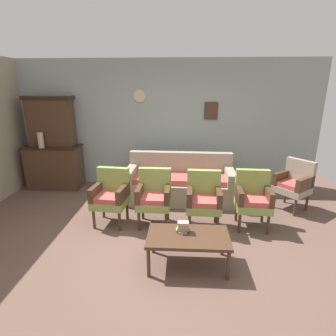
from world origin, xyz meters
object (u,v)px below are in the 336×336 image
book_stack_on_table (183,227)px  vase_on_cabinet (41,140)px  armchair_row_middle (154,195)px  armchair_by_doorway (204,198)px  floral_couch (180,184)px  side_cabinet (55,167)px  wingback_chair_by_fireplace (294,183)px  armchair_near_couch_end (253,197)px  coffee_table (188,239)px  armchair_near_cabinet (111,194)px

book_stack_on_table → vase_on_cabinet: bearing=141.9°
armchair_row_middle → armchair_by_doorway: (0.78, -0.06, 0.00)m
floral_couch → armchair_by_doorway: (0.38, -1.03, 0.17)m
side_cabinet → wingback_chair_by_fireplace: 4.84m
armchair_row_middle → wingback_chair_by_fireplace: 2.54m
armchair_by_doorway → wingback_chair_by_fireplace: same height
armchair_by_doorway → book_stack_on_table: 0.96m
armchair_near_couch_end → book_stack_on_table: bearing=-138.1°
vase_on_cabinet → armchair_by_doorway: vase_on_cabinet is taller
floral_couch → book_stack_on_table: (0.07, -1.94, 0.17)m
floral_couch → coffee_table: 2.02m
wingback_chair_by_fireplace → armchair_near_cabinet: bearing=-167.2°
vase_on_cabinet → wingback_chair_by_fireplace: size_ratio=0.35×
floral_couch → armchair_near_cabinet: 1.48m
book_stack_on_table → armchair_near_couch_end: bearing=41.9°
armchair_row_middle → book_stack_on_table: armchair_row_middle is taller
vase_on_cabinet → armchair_near_cabinet: bearing=-37.1°
floral_couch → vase_on_cabinet: bearing=172.8°
floral_couch → armchair_near_couch_end: same height
vase_on_cabinet → armchair_near_cabinet: size_ratio=0.35×
armchair_row_middle → armchair_near_couch_end: size_ratio=1.00×
armchair_row_middle → coffee_table: 1.17m
armchair_near_cabinet → wingback_chair_by_fireplace: (3.13, 0.71, 0.00)m
armchair_near_cabinet → floral_couch: bearing=41.9°
armchair_by_doorway → coffee_table: (-0.25, -0.98, -0.12)m
armchair_near_cabinet → wingback_chair_by_fireplace: bearing=12.8°
coffee_table → armchair_near_cabinet: bearing=139.7°
side_cabinet → floral_couch: side_cabinet is taller
wingback_chair_by_fireplace → floral_couch: bearing=172.5°
vase_on_cabinet → book_stack_on_table: vase_on_cabinet is taller
floral_couch → side_cabinet: bearing=168.7°
vase_on_cabinet → armchair_near_cabinet: 2.30m
side_cabinet → armchair_near_cabinet: size_ratio=1.28×
armchair_near_couch_end → wingback_chair_by_fireplace: same height
armchair_near_cabinet → armchair_by_doorway: (1.47, -0.05, 0.00)m
side_cabinet → vase_on_cabinet: size_ratio=3.63×
armchair_by_doorway → armchair_near_couch_end: bearing=5.1°
floral_couch → armchair_row_middle: (-0.40, -0.97, 0.17)m
armchair_row_middle → armchair_by_doorway: size_ratio=1.00×
armchair_by_doorway → wingback_chair_by_fireplace: (1.66, 0.76, 0.00)m
armchair_row_middle → wingback_chair_by_fireplace: size_ratio=1.00×
armchair_row_middle → armchair_near_couch_end: (1.55, 0.01, 0.00)m
armchair_near_cabinet → book_stack_on_table: (1.16, -0.96, -0.01)m
floral_couch → armchair_near_couch_end: bearing=-40.0°
armchair_near_couch_end → armchair_by_doorway: bearing=-174.9°
armchair_near_couch_end → floral_couch: bearing=140.0°
armchair_by_doorway → book_stack_on_table: (-0.31, -0.90, -0.01)m
side_cabinet → book_stack_on_table: size_ratio=6.89×
side_cabinet → armchair_by_doorway: bearing=-26.9°
floral_couch → armchair_near_couch_end: 1.51m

